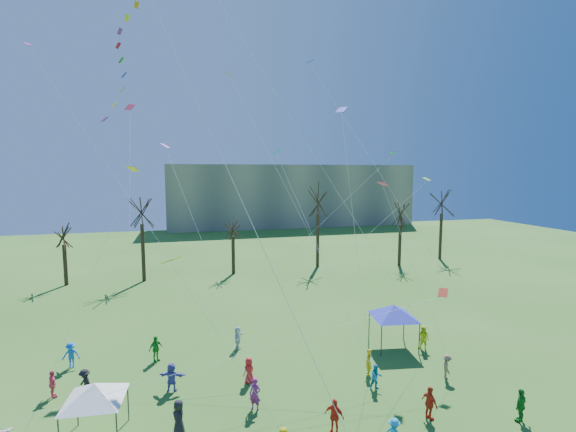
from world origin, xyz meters
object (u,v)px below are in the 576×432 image
object	(u,v)px
canopy_tent_white	(95,392)
canopy_tent_blue	(394,311)
distant_building	(291,195)
big_box_kite	(133,44)

from	to	relation	value
canopy_tent_white	canopy_tent_blue	world-z (taller)	canopy_tent_blue
canopy_tent_blue	distant_building	bearing A→B (deg)	81.10
canopy_tent_white	canopy_tent_blue	distance (m)	20.55
big_box_kite	distant_building	bearing A→B (deg)	69.85
distant_building	big_box_kite	world-z (taller)	big_box_kite
big_box_kite	canopy_tent_blue	xyz separation A→B (m)	(17.20, 6.29, -16.27)
distant_building	canopy_tent_white	xyz separation A→B (m)	(-30.79, -76.55, -5.02)
big_box_kite	canopy_tent_white	world-z (taller)	big_box_kite
big_box_kite	canopy_tent_white	xyz separation A→B (m)	(-2.51, 0.49, -16.60)
distant_building	canopy_tent_blue	size ratio (longest dim) A/B	13.76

